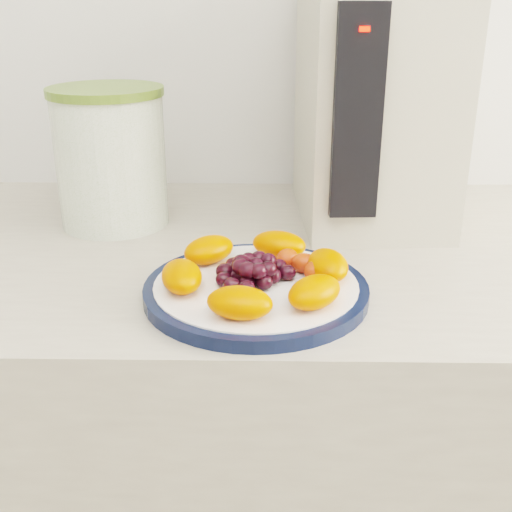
{
  "coord_description": "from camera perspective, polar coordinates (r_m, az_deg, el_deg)",
  "views": [
    {
      "loc": [
        0.01,
        0.38,
        1.22
      ],
      "look_at": [
        -0.01,
        1.04,
        0.95
      ],
      "focal_mm": 45.0,
      "sensor_mm": 36.0,
      "label": 1
    }
  ],
  "objects": [
    {
      "name": "canister",
      "position": [
        0.96,
        -12.74,
        8.18
      ],
      "size": [
        0.2,
        0.2,
        0.19
      ],
      "primitive_type": "cylinder",
      "rotation": [
        0.0,
        0.0,
        0.31
      ],
      "color": "#3A6412",
      "rests_on": "counter"
    },
    {
      "name": "appliance_led",
      "position": [
        0.8,
        9.62,
        19.28
      ],
      "size": [
        0.01,
        0.01,
        0.01
      ],
      "primitive_type": "cube",
      "rotation": [
        0.0,
        0.0,
        0.05
      ],
      "color": "#FF0C05",
      "rests_on": "appliance_panel"
    },
    {
      "name": "plate_rim",
      "position": [
        0.73,
        -0.0,
        -3.1
      ],
      "size": [
        0.25,
        0.25,
        0.01
      ],
      "primitive_type": "cylinder",
      "color": "black",
      "rests_on": "counter"
    },
    {
      "name": "appliance_body",
      "position": [
        0.97,
        10.39,
        13.48
      ],
      "size": [
        0.22,
        0.29,
        0.35
      ],
      "primitive_type": "cube",
      "rotation": [
        0.0,
        0.0,
        0.05
      ],
      "color": "#BCB6A0",
      "rests_on": "counter"
    },
    {
      "name": "appliance_panel",
      "position": [
        0.82,
        9.01,
        12.3
      ],
      "size": [
        0.06,
        0.02,
        0.26
      ],
      "primitive_type": "cube",
      "rotation": [
        0.0,
        0.0,
        0.05
      ],
      "color": "black",
      "rests_on": "appliance_body"
    },
    {
      "name": "fruit_plate",
      "position": [
        0.72,
        0.49,
        -1.23
      ],
      "size": [
        0.22,
        0.22,
        0.03
      ],
      "color": "#F14A00",
      "rests_on": "plate_face"
    },
    {
      "name": "canister_lid",
      "position": [
        0.94,
        -13.27,
        14.07
      ],
      "size": [
        0.2,
        0.2,
        0.01
      ],
      "primitive_type": "cylinder",
      "rotation": [
        0.0,
        0.0,
        0.31
      ],
      "color": "#5C762E",
      "rests_on": "canister"
    },
    {
      "name": "counter",
      "position": [
        1.12,
        0.49,
        -20.81
      ],
      "size": [
        3.5,
        0.6,
        0.9
      ],
      "primitive_type": "cube",
      "color": "#B3AA96",
      "rests_on": "floor"
    },
    {
      "name": "plate_face",
      "position": [
        0.73,
        -0.0,
        -3.03
      ],
      "size": [
        0.23,
        0.23,
        0.02
      ],
      "primitive_type": "cylinder",
      "color": "white",
      "rests_on": "counter"
    }
  ]
}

